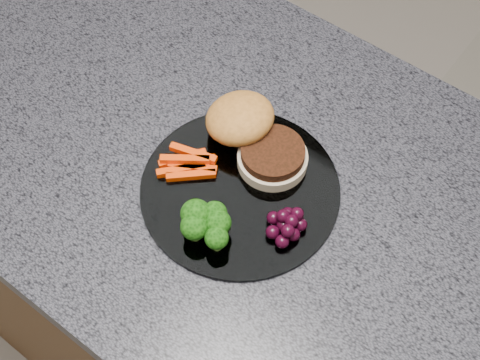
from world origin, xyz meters
name	(u,v)px	position (x,y,z in m)	size (l,w,h in m)	color
island_cabinet	(219,288)	(0.00, 0.00, 0.43)	(1.20, 0.60, 0.86)	#52311C
countertop	(210,157)	(0.00, 0.00, 0.88)	(1.20, 0.60, 0.04)	#46464F
plate	(240,190)	(0.07, -0.03, 0.90)	(0.26, 0.26, 0.01)	white
burger	(251,134)	(0.04, 0.04, 0.93)	(0.16, 0.11, 0.05)	beige
carrot_sticks	(188,163)	(0.00, -0.04, 0.91)	(0.08, 0.07, 0.02)	#F93C04
broccoli	(206,222)	(0.08, -0.11, 0.93)	(0.07, 0.06, 0.05)	olive
grape_bunch	(286,225)	(0.16, -0.04, 0.92)	(0.05, 0.05, 0.03)	black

